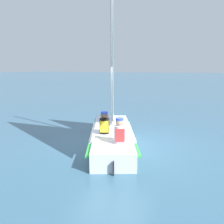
# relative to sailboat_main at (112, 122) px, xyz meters

# --- Properties ---
(ground_plane) EXTENTS (260.00, 260.00, 0.00)m
(ground_plane) POSITION_rel_sailboat_main_xyz_m (0.02, -0.05, -0.78)
(ground_plane) COLOR #38607A
(sailboat_main) EXTENTS (2.97, 4.23, 5.47)m
(sailboat_main) POSITION_rel_sailboat_main_xyz_m (0.00, 0.00, 0.00)
(sailboat_main) COLOR silver
(sailboat_main) RESTS_ON ground_plane
(sailor_helm) EXTENTS (0.40, 0.42, 1.16)m
(sailor_helm) POSITION_rel_sailboat_main_xyz_m (0.09, 0.36, -0.15)
(sailor_helm) COLOR black
(sailor_helm) RESTS_ON ground_plane
(sailor_crew) EXTENTS (0.40, 0.42, 1.16)m
(sailor_crew) POSITION_rel_sailboat_main_xyz_m (-0.67, 0.96, -0.15)
(sailor_crew) COLOR black
(sailor_crew) RESTS_ON ground_plane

